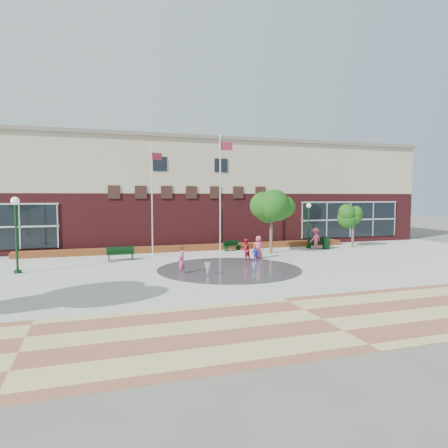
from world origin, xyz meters
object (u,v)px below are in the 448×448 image
object	(u,v)px
bench_left	(121,256)
trash_can	(326,243)
flagpole_left	(152,195)
child_splash	(182,262)
flagpole_right	(221,187)

from	to	relation	value
bench_left	trash_can	xyz separation A→B (m)	(16.12, 0.69, 0.23)
trash_can	flagpole_left	bearing A→B (deg)	175.50
child_splash	flagpole_right	bearing A→B (deg)	-163.65
flagpole_left	flagpole_right	world-z (taller)	flagpole_right
flagpole_left	bench_left	xyz separation A→B (m)	(-2.40, -1.77, -4.06)
bench_left	child_splash	world-z (taller)	child_splash
flagpole_right	trash_can	size ratio (longest dim) A/B	8.59
flagpole_left	trash_can	xyz separation A→B (m)	(13.72, -1.08, -3.83)
trash_can	child_splash	size ratio (longest dim) A/B	0.79
flagpole_right	child_splash	distance (m)	9.53
bench_left	trash_can	bearing A→B (deg)	0.88
flagpole_right	child_splash	xyz separation A→B (m)	(-4.55, -7.19, -4.28)
child_splash	flagpole_left	bearing A→B (deg)	-127.43
bench_left	child_splash	distance (m)	6.43
flagpole_right	trash_can	xyz separation A→B (m)	(8.66, -0.78, -4.41)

